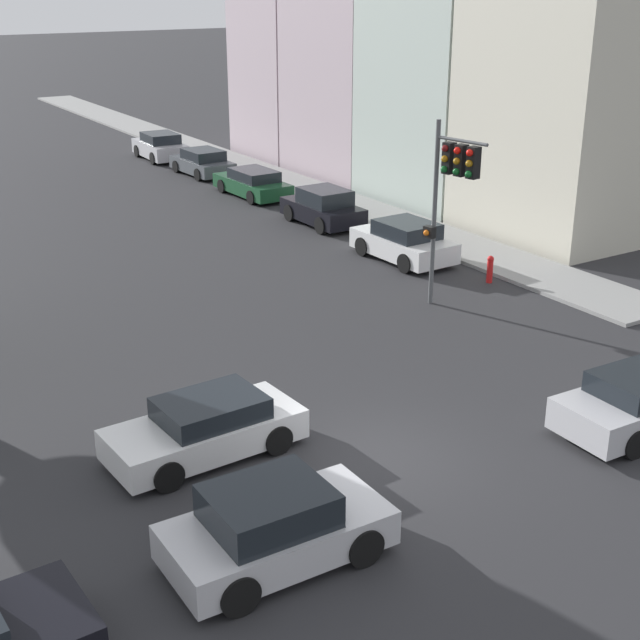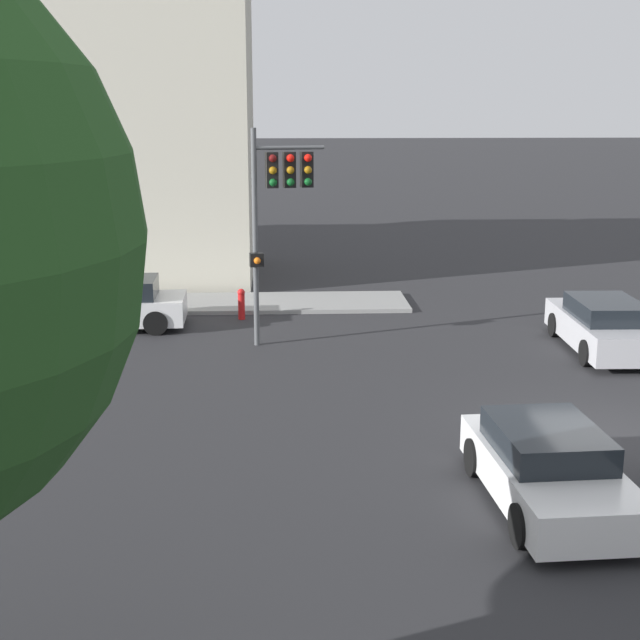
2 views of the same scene
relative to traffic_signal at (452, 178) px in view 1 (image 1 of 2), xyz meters
The scene contains 12 objects.
ground_plane 10.19m from the traffic_signal, 138.20° to the right, with size 300.00×300.00×0.00m, color #28282B.
sidewalk_strip 26.71m from the traffic_signal, 79.63° to the left, with size 2.72×60.00×0.12m.
rowhouse_backdrop 17.01m from the traffic_signal, 53.28° to the left, with size 8.02×26.32×12.40m.
traffic_signal is the anchor object (origin of this frame).
crossing_car_2 11.30m from the traffic_signal, 157.25° to the right, with size 4.19×2.05×1.28m.
crossing_car_3 13.73m from the traffic_signal, 142.30° to the right, with size 3.88×2.05×1.44m.
parked_car_0 6.05m from the traffic_signal, 67.08° to the left, with size 2.10×4.00×1.42m.
parked_car_1 11.00m from the traffic_signal, 78.26° to the left, with size 1.93×3.86×1.49m.
parked_car_2 16.67m from the traffic_signal, 82.70° to the left, with size 1.97×4.49×1.25m.
parked_car_3 22.08m from the traffic_signal, 84.33° to the left, with size 2.04×4.00×1.30m.
parked_car_4 26.96m from the traffic_signal, 85.82° to the left, with size 2.07×4.08×1.45m.
fire_hydrant 4.68m from the traffic_signal, 21.97° to the left, with size 0.22×0.22×0.92m.
Camera 1 is at (-9.76, -13.21, 9.47)m, focal length 50.00 mm.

